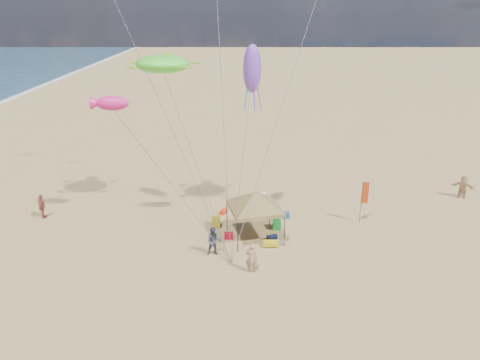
# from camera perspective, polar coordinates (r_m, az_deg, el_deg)

# --- Properties ---
(ground) EXTENTS (280.00, 280.00, 0.00)m
(ground) POSITION_cam_1_polar(r_m,az_deg,el_deg) (25.38, 0.01, -10.92)
(ground) COLOR tan
(ground) RESTS_ON ground
(canopy_tent) EXTENTS (5.54, 5.54, 3.52)m
(canopy_tent) POSITION_cam_1_polar(r_m,az_deg,el_deg) (27.18, 1.88, -1.72)
(canopy_tent) COLOR black
(canopy_tent) RESTS_ON ground
(feather_flag) EXTENTS (0.45, 0.07, 2.92)m
(feather_flag) POSITION_cam_1_polar(r_m,az_deg,el_deg) (30.53, 15.19, -1.85)
(feather_flag) COLOR black
(feather_flag) RESTS_ON ground
(cooler_red) EXTENTS (0.54, 0.38, 0.38)m
(cooler_red) POSITION_cam_1_polar(r_m,az_deg,el_deg) (28.25, -1.41, -6.95)
(cooler_red) COLOR red
(cooler_red) RESTS_ON ground
(cooler_blue) EXTENTS (0.54, 0.38, 0.38)m
(cooler_blue) POSITION_cam_1_polar(r_m,az_deg,el_deg) (31.04, 5.66, -4.35)
(cooler_blue) COLOR #114991
(cooler_blue) RESTS_ON ground
(bag_navy) EXTENTS (0.69, 0.54, 0.36)m
(bag_navy) POSITION_cam_1_polar(r_m,az_deg,el_deg) (28.16, 4.00, -7.12)
(bag_navy) COLOR #0C1238
(bag_navy) RESTS_ON ground
(bag_orange) EXTENTS (0.54, 0.69, 0.36)m
(bag_orange) POSITION_cam_1_polar(r_m,az_deg,el_deg) (31.47, -2.09, -3.91)
(bag_orange) COLOR #F5360D
(bag_orange) RESTS_ON ground
(chair_green) EXTENTS (0.50, 0.50, 0.70)m
(chair_green) POSITION_cam_1_polar(r_m,az_deg,el_deg) (29.42, 4.57, -5.46)
(chair_green) COLOR green
(chair_green) RESTS_ON ground
(chair_yellow) EXTENTS (0.50, 0.50, 0.70)m
(chair_yellow) POSITION_cam_1_polar(r_m,az_deg,el_deg) (29.62, -2.98, -5.23)
(chair_yellow) COLOR gold
(chair_yellow) RESTS_ON ground
(crate_grey) EXTENTS (0.34, 0.30, 0.28)m
(crate_grey) POSITION_cam_1_polar(r_m,az_deg,el_deg) (27.69, 4.94, -7.75)
(crate_grey) COLOR slate
(crate_grey) RESTS_ON ground
(beach_cart) EXTENTS (0.90, 0.50, 0.24)m
(beach_cart) POSITION_cam_1_polar(r_m,az_deg,el_deg) (27.44, 3.84, -7.87)
(beach_cart) COLOR gold
(beach_cart) RESTS_ON ground
(person_near_a) EXTENTS (0.63, 0.42, 1.72)m
(person_near_a) POSITION_cam_1_polar(r_m,az_deg,el_deg) (24.65, 1.42, -9.64)
(person_near_a) COLOR tan
(person_near_a) RESTS_ON ground
(person_near_b) EXTENTS (0.90, 0.74, 1.72)m
(person_near_b) POSITION_cam_1_polar(r_m,az_deg,el_deg) (26.24, -3.27, -7.64)
(person_near_b) COLOR #3A4050
(person_near_b) RESTS_ON ground
(person_near_c) EXTENTS (1.26, 1.02, 1.70)m
(person_near_c) POSITION_cam_1_polar(r_m,az_deg,el_deg) (31.01, 2.87, -2.96)
(person_near_c) COLOR silver
(person_near_c) RESTS_ON ground
(person_far_a) EXTENTS (0.49, 1.01, 1.68)m
(person_far_a) POSITION_cam_1_polar(r_m,az_deg,el_deg) (33.35, -23.41, -3.02)
(person_far_a) COLOR #A44B3F
(person_far_a) RESTS_ON ground
(person_far_c) EXTENTS (1.66, 1.29, 1.76)m
(person_far_c) POSITION_cam_1_polar(r_m,az_deg,el_deg) (37.54, 25.99, -0.76)
(person_far_c) COLOR tan
(person_far_c) RESTS_ON ground
(turtle_kite) EXTENTS (3.87, 3.40, 1.10)m
(turtle_kite) POSITION_cam_1_polar(r_m,az_deg,el_deg) (29.15, -9.60, 14.02)
(turtle_kite) COLOR #51F132
(turtle_kite) RESTS_ON ground
(fish_kite) EXTENTS (2.18, 1.60, 0.87)m
(fish_kite) POSITION_cam_1_polar(r_m,az_deg,el_deg) (28.28, -15.59, 9.19)
(fish_kite) COLOR #E92286
(fish_kite) RESTS_ON ground
(squid_kite) EXTENTS (1.26, 1.26, 2.84)m
(squid_kite) POSITION_cam_1_polar(r_m,az_deg,el_deg) (27.72, 1.53, 13.66)
(squid_kite) COLOR #8243D9
(squid_kite) RESTS_ON ground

